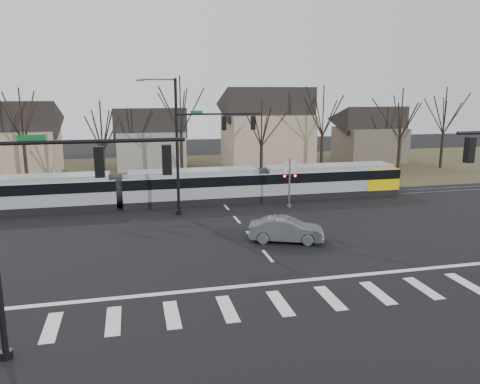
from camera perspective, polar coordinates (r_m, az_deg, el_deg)
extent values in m
plane|color=black|center=(25.33, 4.70, -9.29)|extent=(140.00, 140.00, 0.00)
cube|color=#38331E|center=(55.68, -5.40, 2.53)|extent=(140.00, 28.00, 0.01)
cube|color=silver|center=(20.89, -22.00, -15.04)|extent=(0.60, 2.60, 0.01)
cube|color=silver|center=(20.63, -15.18, -14.90)|extent=(0.60, 2.60, 0.01)
cube|color=silver|center=(20.64, -8.29, -14.56)|extent=(0.60, 2.60, 0.01)
cube|color=silver|center=(20.94, -1.54, -14.03)|extent=(0.60, 2.60, 0.01)
cube|color=silver|center=(21.50, 4.91, -13.34)|extent=(0.60, 2.60, 0.01)
cube|color=silver|center=(22.30, 10.93, -12.55)|extent=(0.60, 2.60, 0.01)
cube|color=silver|center=(23.33, 16.44, -11.70)|extent=(0.60, 2.60, 0.01)
cube|color=silver|center=(24.54, 21.42, -10.84)|extent=(0.60, 2.60, 0.01)
cube|color=silver|center=(25.93, 25.86, -10.00)|extent=(0.60, 2.60, 0.01)
cube|color=silver|center=(23.75, 6.05, -10.80)|extent=(28.00, 0.35, 0.01)
cube|color=silver|center=(27.12, 3.40, -7.79)|extent=(0.18, 2.00, 0.01)
cube|color=silver|center=(30.77, 1.28, -5.33)|extent=(0.18, 2.00, 0.01)
cube|color=silver|center=(34.50, -0.38, -3.39)|extent=(0.18, 2.00, 0.01)
cube|color=silver|center=(38.28, -1.71, -1.83)|extent=(0.18, 2.00, 0.01)
cube|color=silver|center=(42.10, -2.79, -0.55)|extent=(0.18, 2.00, 0.01)
cube|color=silver|center=(45.96, -3.69, 0.52)|extent=(0.18, 2.00, 0.01)
cube|color=silver|center=(49.83, -4.46, 1.42)|extent=(0.18, 2.00, 0.01)
cube|color=silver|center=(53.73, -5.11, 2.19)|extent=(0.18, 2.00, 0.01)
cube|color=#59595E|center=(39.32, -2.02, -1.42)|extent=(90.00, 0.12, 0.06)
cube|color=#59595E|center=(40.66, -2.41, -0.97)|extent=(90.00, 0.12, 0.06)
cube|color=gray|center=(39.94, -23.90, -0.21)|extent=(12.63, 2.72, 2.84)
cube|color=black|center=(39.83, -23.97, 0.60)|extent=(12.65, 2.76, 0.83)
cube|color=gray|center=(39.52, -5.64, 0.66)|extent=(11.66, 2.72, 2.84)
cube|color=black|center=(39.41, -5.65, 1.48)|extent=(11.68, 2.76, 0.83)
cube|color=gray|center=(42.79, 10.70, 1.39)|extent=(12.63, 2.72, 2.84)
cube|color=black|center=(42.69, 10.73, 2.15)|extent=(12.65, 2.76, 0.83)
cube|color=yellow|center=(44.89, 16.28, 1.73)|extent=(3.11, 2.78, 1.89)
imported|color=#53555B|center=(29.53, 5.65, -4.59)|extent=(4.64, 5.71, 1.53)
cylinder|color=black|center=(19.33, -26.62, -17.29)|extent=(0.44, 0.44, 0.30)
cylinder|color=black|center=(16.56, -18.06, 5.87)|extent=(6.50, 0.14, 0.14)
cube|color=#0C5926|center=(16.78, -24.08, 6.01)|extent=(0.90, 0.03, 0.22)
cube|color=black|center=(16.62, -16.78, 3.54)|extent=(0.32, 0.32, 1.05)
sphere|color=#FF0C07|center=(16.57, -16.85, 4.66)|extent=(0.22, 0.22, 0.22)
cube|color=black|center=(16.62, -8.92, 3.91)|extent=(0.32, 0.32, 1.05)
sphere|color=#FF0C07|center=(16.58, -8.96, 5.04)|extent=(0.22, 0.22, 0.22)
cube|color=black|center=(21.38, 26.19, 4.62)|extent=(0.32, 0.32, 1.05)
sphere|color=#FF0C07|center=(21.35, 26.27, 5.50)|extent=(0.22, 0.22, 0.22)
cylinder|color=black|center=(35.32, -7.67, 5.30)|extent=(0.22, 0.22, 10.20)
cylinder|color=black|center=(36.23, -7.45, -2.49)|extent=(0.44, 0.44, 0.30)
cylinder|color=black|center=(35.57, -2.49, 9.49)|extent=(6.50, 0.14, 0.14)
cube|color=#0C5926|center=(35.28, -5.33, 9.67)|extent=(0.90, 0.03, 0.22)
cube|color=black|center=(35.67, -1.97, 8.37)|extent=(0.32, 0.32, 1.05)
sphere|color=#FF0C07|center=(35.65, -1.97, 8.90)|extent=(0.22, 0.22, 0.22)
cube|color=black|center=(36.18, 1.61, 8.43)|extent=(0.32, 0.32, 1.05)
sphere|color=#FF0C07|center=(36.16, 1.61, 8.95)|extent=(0.22, 0.22, 0.22)
cube|color=#59595B|center=(34.94, -12.09, 13.16)|extent=(0.55, 0.22, 0.14)
cylinder|color=#59595B|center=(38.01, 6.05, 1.09)|extent=(0.14, 0.14, 4.00)
cylinder|color=#59595B|center=(38.42, 5.98, -1.69)|extent=(0.36, 0.36, 0.20)
cube|color=silver|center=(37.77, 6.09, 3.18)|extent=(0.95, 0.04, 0.95)
cube|color=silver|center=(37.77, 6.09, 3.18)|extent=(0.95, 0.04, 0.95)
cube|color=black|center=(37.90, 6.07, 1.98)|extent=(1.00, 0.10, 0.12)
sphere|color=#FF0C07|center=(37.68, 5.46, 1.93)|extent=(0.18, 0.18, 0.18)
sphere|color=#FF0C07|center=(37.98, 6.75, 1.98)|extent=(0.18, 0.18, 0.18)
cube|color=tan|center=(58.21, -25.69, 4.29)|extent=(9.00, 8.00, 5.00)
cube|color=gray|center=(58.88, -10.83, 5.10)|extent=(8.00, 7.00, 4.50)
cube|color=tan|center=(58.09, 3.27, 6.20)|extent=(10.00, 8.00, 6.50)
cube|color=brown|center=(65.79, 15.46, 5.60)|extent=(8.00, 7.00, 4.50)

